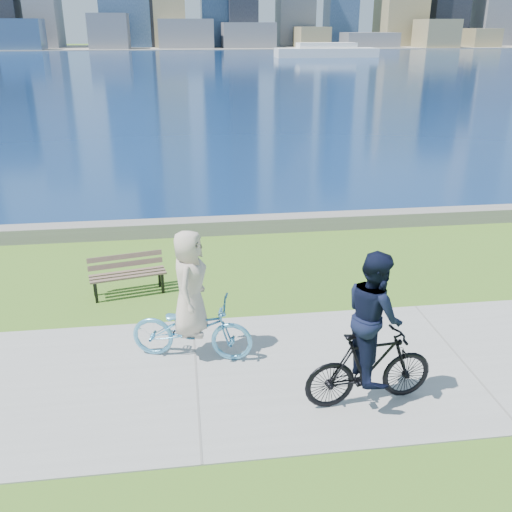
{
  "coord_description": "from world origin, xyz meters",
  "views": [
    {
      "loc": [
        -0.06,
        -6.97,
        4.73
      ],
      "look_at": [
        1.11,
        1.88,
        1.1
      ],
      "focal_mm": 40.0,
      "sensor_mm": 36.0,
      "label": 1
    }
  ],
  "objects": [
    {
      "name": "ground",
      "position": [
        0.0,
        0.0,
        0.0
      ],
      "size": [
        320.0,
        320.0,
        0.0
      ],
      "primitive_type": "plane",
      "color": "#3F6A1C",
      "rests_on": "ground"
    },
    {
      "name": "concrete_path",
      "position": [
        0.0,
        0.0,
        0.01
      ],
      "size": [
        80.0,
        3.5,
        0.02
      ],
      "primitive_type": "cube",
      "color": "#969591",
      "rests_on": "ground"
    },
    {
      "name": "seawall",
      "position": [
        0.0,
        6.2,
        0.17
      ],
      "size": [
        90.0,
        0.5,
        0.35
      ],
      "primitive_type": "cube",
      "color": "slate",
      "rests_on": "ground"
    },
    {
      "name": "bay_water",
      "position": [
        0.0,
        72.0,
        0.0
      ],
      "size": [
        320.0,
        131.0,
        0.01
      ],
      "primitive_type": "cube",
      "color": "#0B234B",
      "rests_on": "ground"
    },
    {
      "name": "far_shore",
      "position": [
        0.0,
        130.0,
        0.06
      ],
      "size": [
        320.0,
        30.0,
        0.12
      ],
      "primitive_type": "cube",
      "color": "gray",
      "rests_on": "ground"
    },
    {
      "name": "ferry_far",
      "position": [
        23.25,
        85.18,
        0.89
      ],
      "size": [
        15.8,
        4.51,
        2.14
      ],
      "color": "white",
      "rests_on": "ground"
    },
    {
      "name": "park_bench",
      "position": [
        -1.17,
        3.05,
        0.44
      ],
      "size": [
        1.47,
        0.76,
        0.72
      ],
      "rotation": [
        0.0,
        0.0,
        0.21
      ],
      "color": "black",
      "rests_on": "ground"
    },
    {
      "name": "cyclist_woman",
      "position": [
        -0.03,
        0.6,
        0.78
      ],
      "size": [
        1.09,
        1.95,
        2.04
      ],
      "rotation": [
        0.0,
        0.0,
        1.32
      ],
      "color": "#56A7D2",
      "rests_on": "ground"
    },
    {
      "name": "cyclist_man",
      "position": [
        2.26,
        -0.84,
        0.93
      ],
      "size": [
        0.73,
        1.8,
        2.17
      ],
      "rotation": [
        0.0,
        0.0,
        1.67
      ],
      "color": "black",
      "rests_on": "ground"
    }
  ]
}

